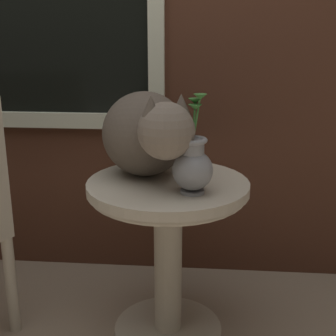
# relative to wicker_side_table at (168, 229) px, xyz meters

# --- Properties ---
(wicker_side_table) EXTENTS (0.58, 0.58, 0.63)m
(wicker_side_table) POSITION_rel_wicker_side_table_xyz_m (0.00, 0.00, 0.00)
(wicker_side_table) COLOR #B2A893
(wicker_side_table) RESTS_ON ground_plane
(cat) EXTENTS (0.42, 0.63, 0.33)m
(cat) POSITION_rel_wicker_side_table_xyz_m (-0.08, 0.05, 0.35)
(cat) COLOR brown
(cat) RESTS_ON wicker_side_table
(pewter_vase_with_ivy) EXTENTS (0.13, 0.13, 0.32)m
(pewter_vase_with_ivy) POSITION_rel_wicker_side_table_xyz_m (0.09, -0.11, 0.28)
(pewter_vase_with_ivy) COLOR gray
(pewter_vase_with_ivy) RESTS_ON wicker_side_table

